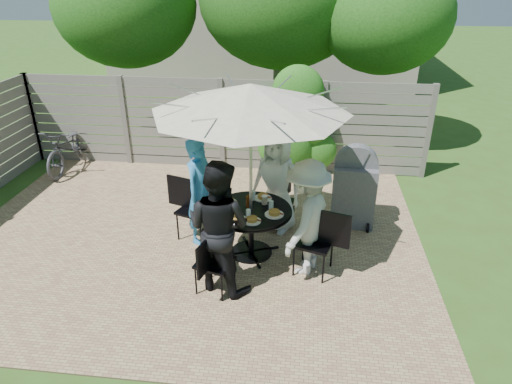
# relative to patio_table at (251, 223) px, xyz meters

# --- Properties ---
(backyard_envelope) EXTENTS (60.00, 60.00, 5.00)m
(backyard_envelope) POSITION_rel_patio_table_xyz_m (-0.90, 10.39, 2.09)
(backyard_envelope) COLOR #304F18
(backyard_envelope) RESTS_ON ground
(patio_table) EXTENTS (1.46, 1.46, 0.74)m
(patio_table) POSITION_rel_patio_table_xyz_m (0.00, 0.00, 0.00)
(patio_table) COLOR black
(patio_table) RESTS_ON ground
(umbrella) EXTENTS (3.31, 3.31, 2.48)m
(umbrella) POSITION_rel_patio_table_xyz_m (0.00, 0.00, 1.78)
(umbrella) COLOR silver
(umbrella) RESTS_ON ground
(chair_back) EXTENTS (0.52, 0.64, 0.84)m
(chair_back) POSITION_rel_patio_table_xyz_m (0.35, 0.90, -0.26)
(chair_back) COLOR black
(chair_back) RESTS_ON ground
(person_back) EXTENTS (0.93, 0.77, 1.63)m
(person_back) POSITION_rel_patio_table_xyz_m (0.30, 0.77, 0.30)
(person_back) COLOR silver
(person_back) RESTS_ON ground
(chair_left) EXTENTS (0.74, 0.59, 0.97)m
(chair_left) POSITION_rel_patio_table_xyz_m (-0.90, 0.35, -0.22)
(chair_left) COLOR black
(chair_left) RESTS_ON ground
(person_left) EXTENTS (0.58, 0.69, 1.62)m
(person_left) POSITION_rel_patio_table_xyz_m (-0.77, 0.30, 0.30)
(person_left) COLOR teal
(person_left) RESTS_ON ground
(chair_front) EXTENTS (0.52, 0.67, 0.88)m
(chair_front) POSITION_rel_patio_table_xyz_m (-0.35, -0.90, -0.25)
(chair_front) COLOR black
(chair_front) RESTS_ON ground
(person_front) EXTENTS (1.04, 0.93, 1.76)m
(person_front) POSITION_rel_patio_table_xyz_m (-0.30, -0.77, 0.37)
(person_front) COLOR black
(person_front) RESTS_ON ground
(chair_right) EXTENTS (0.75, 0.59, 0.98)m
(chair_right) POSITION_rel_patio_table_xyz_m (0.90, -0.35, -0.22)
(chair_right) COLOR black
(chair_right) RESTS_ON ground
(person_right) EXTENTS (0.94, 1.19, 1.62)m
(person_right) POSITION_rel_patio_table_xyz_m (0.77, -0.30, 0.29)
(person_right) COLOR #B5B5B0
(person_right) RESTS_ON ground
(plate_back) EXTENTS (0.26, 0.26, 0.06)m
(plate_back) POSITION_rel_patio_table_xyz_m (0.13, 0.34, 0.25)
(plate_back) COLOR white
(plate_back) RESTS_ON patio_table
(plate_left) EXTENTS (0.26, 0.26, 0.06)m
(plate_left) POSITION_rel_patio_table_xyz_m (-0.34, 0.13, 0.25)
(plate_left) COLOR white
(plate_left) RESTS_ON patio_table
(plate_front) EXTENTS (0.26, 0.26, 0.06)m
(plate_front) POSITION_rel_patio_table_xyz_m (-0.13, -0.34, 0.25)
(plate_front) COLOR white
(plate_front) RESTS_ON patio_table
(plate_right) EXTENTS (0.26, 0.26, 0.06)m
(plate_right) POSITION_rel_patio_table_xyz_m (0.34, -0.13, 0.25)
(plate_right) COLOR white
(plate_right) RESTS_ON patio_table
(plate_extra) EXTENTS (0.24, 0.24, 0.06)m
(plate_extra) POSITION_rel_patio_table_xyz_m (0.06, -0.34, 0.25)
(plate_extra) COLOR white
(plate_extra) RESTS_ON patio_table
(glass_back) EXTENTS (0.07, 0.07, 0.14)m
(glass_back) POSITION_rel_patio_table_xyz_m (-0.00, 0.28, 0.29)
(glass_back) COLOR silver
(glass_back) RESTS_ON patio_table
(glass_front) EXTENTS (0.07, 0.07, 0.14)m
(glass_front) POSITION_rel_patio_table_xyz_m (0.00, -0.28, 0.29)
(glass_front) COLOR silver
(glass_front) RESTS_ON patio_table
(glass_right) EXTENTS (0.07, 0.07, 0.14)m
(glass_right) POSITION_rel_patio_table_xyz_m (0.28, 0.00, 0.29)
(glass_right) COLOR silver
(glass_right) RESTS_ON patio_table
(syrup_jug) EXTENTS (0.09, 0.09, 0.16)m
(syrup_jug) POSITION_rel_patio_table_xyz_m (-0.04, 0.07, 0.30)
(syrup_jug) COLOR #59280C
(syrup_jug) RESTS_ON patio_table
(coffee_cup) EXTENTS (0.08, 0.08, 0.12)m
(coffee_cup) POSITION_rel_patio_table_xyz_m (0.17, 0.17, 0.28)
(coffee_cup) COLOR #C6B293
(coffee_cup) RESTS_ON patio_table
(bicycle) EXTENTS (0.61, 1.74, 0.91)m
(bicycle) POSITION_rel_patio_table_xyz_m (-4.07, 2.69, -0.06)
(bicycle) COLOR #333338
(bicycle) RESTS_ON ground
(bbq_grill) EXTENTS (0.68, 0.54, 1.35)m
(bbq_grill) POSITION_rel_patio_table_xyz_m (1.50, 1.07, 0.10)
(bbq_grill) COLOR #59595E
(bbq_grill) RESTS_ON ground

